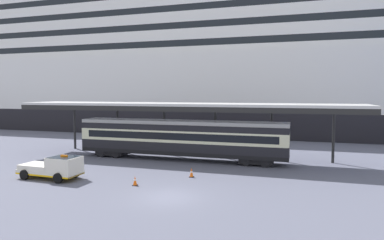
{
  "coord_description": "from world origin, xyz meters",
  "views": [
    {
      "loc": [
        8.11,
        -20.86,
        6.92
      ],
      "look_at": [
        -1.03,
        8.68,
        4.5
      ],
      "focal_mm": 31.98,
      "sensor_mm": 36.0,
      "label": 1
    }
  ],
  "objects": [
    {
      "name": "ground_plane",
      "position": [
        0.0,
        0.0,
        0.0
      ],
      "size": [
        400.0,
        400.0,
        0.0
      ],
      "primitive_type": "plane",
      "color": "slate"
    },
    {
      "name": "cruise_ship",
      "position": [
        -5.79,
        46.16,
        11.7
      ],
      "size": [
        179.71,
        31.26,
        35.15
      ],
      "color": "black",
      "rests_on": "ground"
    },
    {
      "name": "platform_canopy",
      "position": [
        -3.45,
        12.85,
        5.61
      ],
      "size": [
        36.06,
        5.77,
        5.89
      ],
      "color": "silver",
      "rests_on": "ground"
    },
    {
      "name": "train_carriage",
      "position": [
        -3.45,
        12.4,
        2.31
      ],
      "size": [
        21.84,
        2.81,
        4.11
      ],
      "color": "black",
      "rests_on": "ground"
    },
    {
      "name": "service_truck",
      "position": [
        -10.49,
        1.83,
        0.99
      ],
      "size": [
        5.28,
        2.42,
        2.02
      ],
      "color": "silver",
      "rests_on": "ground"
    },
    {
      "name": "traffic_cone_near",
      "position": [
        -3.44,
        1.97,
        0.37
      ],
      "size": [
        0.36,
        0.36,
        0.75
      ],
      "color": "black",
      "rests_on": "ground"
    },
    {
      "name": "traffic_cone_mid",
      "position": [
        -0.15,
        5.68,
        0.38
      ],
      "size": [
        0.36,
        0.36,
        0.77
      ],
      "color": "black",
      "rests_on": "ground"
    }
  ]
}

